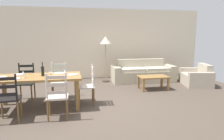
% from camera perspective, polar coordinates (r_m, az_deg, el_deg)
% --- Properties ---
extents(ground_plane, '(9.60, 9.60, 0.02)m').
position_cam_1_polar(ground_plane, '(5.16, -5.03, -9.50)').
color(ground_plane, '#4C4036').
extents(wall_far, '(9.60, 0.16, 2.70)m').
position_cam_1_polar(wall_far, '(8.18, -7.93, 7.10)').
color(wall_far, beige).
rests_on(wall_far, ground_plane).
extents(dining_table, '(1.90, 0.96, 0.75)m').
position_cam_1_polar(dining_table, '(5.02, -19.55, -2.59)').
color(dining_table, olive).
rests_on(dining_table, ground_plane).
extents(dining_chair_near_left, '(0.44, 0.42, 0.96)m').
position_cam_1_polar(dining_chair_near_left, '(4.46, -26.71, -6.96)').
color(dining_chair_near_left, black).
rests_on(dining_chair_near_left, ground_plane).
extents(dining_chair_near_right, '(0.43, 0.41, 0.96)m').
position_cam_1_polar(dining_chair_near_right, '(4.27, -14.82, -6.96)').
color(dining_chair_near_right, beige).
rests_on(dining_chair_near_right, ground_plane).
extents(dining_chair_far_left, '(0.45, 0.43, 0.96)m').
position_cam_1_polar(dining_chair_far_left, '(5.82, -22.63, -3.05)').
color(dining_chair_far_left, black).
rests_on(dining_chair_far_left, ground_plane).
extents(dining_chair_far_right, '(0.42, 0.40, 0.96)m').
position_cam_1_polar(dining_chair_far_right, '(5.75, -14.30, -2.75)').
color(dining_chair_far_right, beige).
rests_on(dining_chair_far_right, ground_plane).
extents(dining_chair_head_east, '(0.41, 0.43, 0.96)m').
position_cam_1_polar(dining_chair_head_east, '(5.06, -6.58, -4.16)').
color(dining_chair_head_east, beige).
rests_on(dining_chair_head_east, ground_plane).
extents(dinner_plate_near_left, '(0.24, 0.24, 0.02)m').
position_cam_1_polar(dinner_plate_near_left, '(4.84, -25.28, -2.21)').
color(dinner_plate_near_left, white).
rests_on(dinner_plate_near_left, dining_table).
extents(fork_near_left, '(0.03, 0.17, 0.01)m').
position_cam_1_polar(fork_near_left, '(4.88, -26.98, -2.32)').
color(fork_near_left, silver).
rests_on(fork_near_left, dining_table).
extents(dinner_plate_near_right, '(0.24, 0.24, 0.02)m').
position_cam_1_polar(dinner_plate_near_right, '(4.71, -14.58, -1.91)').
color(dinner_plate_near_right, white).
rests_on(dinner_plate_near_right, dining_table).
extents(fork_near_right, '(0.03, 0.17, 0.01)m').
position_cam_1_polar(fork_near_right, '(4.72, -16.40, -2.04)').
color(fork_near_right, silver).
rests_on(fork_near_right, dining_table).
extents(dinner_plate_far_left, '(0.24, 0.24, 0.02)m').
position_cam_1_polar(dinner_plate_far_left, '(5.32, -24.05, -1.16)').
color(dinner_plate_far_left, white).
rests_on(dinner_plate_far_left, dining_table).
extents(fork_far_left, '(0.03, 0.17, 0.01)m').
position_cam_1_polar(fork_far_left, '(5.36, -25.61, -1.27)').
color(fork_far_left, silver).
rests_on(fork_far_left, dining_table).
extents(dinner_plate_far_right, '(0.24, 0.24, 0.02)m').
position_cam_1_polar(dinner_plate_far_right, '(5.20, -14.33, -0.86)').
color(dinner_plate_far_right, white).
rests_on(dinner_plate_far_right, dining_table).
extents(fork_far_right, '(0.02, 0.17, 0.01)m').
position_cam_1_polar(fork_far_right, '(5.21, -15.97, -0.98)').
color(fork_far_right, silver).
rests_on(fork_far_right, dining_table).
extents(dinner_plate_head_west, '(0.24, 0.24, 0.02)m').
position_cam_1_polar(dinner_plate_head_west, '(5.17, -28.20, -1.75)').
color(dinner_plate_head_west, white).
rests_on(dinner_plate_head_west, dining_table).
extents(dinner_plate_head_east, '(0.24, 0.24, 0.02)m').
position_cam_1_polar(dinner_plate_head_east, '(4.95, -10.64, -1.23)').
color(dinner_plate_head_east, white).
rests_on(dinner_plate_head_east, dining_table).
extents(fork_head_east, '(0.02, 0.17, 0.01)m').
position_cam_1_polar(fork_head_east, '(4.95, -12.37, -1.36)').
color(fork_head_east, silver).
rests_on(fork_head_east, dining_table).
extents(wine_bottle, '(0.07, 0.07, 0.32)m').
position_cam_1_polar(wine_bottle, '(4.97, -18.54, -0.24)').
color(wine_bottle, black).
rests_on(wine_bottle, dining_table).
extents(wine_glass_near_left, '(0.06, 0.06, 0.16)m').
position_cam_1_polar(wine_glass_near_left, '(4.90, -23.26, -0.74)').
color(wine_glass_near_left, white).
rests_on(wine_glass_near_left, dining_table).
extents(wine_glass_near_right, '(0.06, 0.06, 0.16)m').
position_cam_1_polar(wine_glass_near_right, '(4.80, -12.83, -0.40)').
color(wine_glass_near_right, white).
rests_on(wine_glass_near_right, dining_table).
extents(coffee_cup_primary, '(0.07, 0.07, 0.09)m').
position_cam_1_polar(coffee_cup_primary, '(4.92, -16.57, -1.10)').
color(coffee_cup_primary, beige).
rests_on(coffee_cup_primary, dining_table).
extents(couch, '(2.30, 0.85, 0.80)m').
position_cam_1_polar(couch, '(7.75, 8.41, -0.90)').
color(couch, '#B4AA92').
rests_on(couch, ground_plane).
extents(coffee_table, '(0.90, 0.56, 0.42)m').
position_cam_1_polar(coffee_table, '(6.59, 11.27, -2.22)').
color(coffee_table, olive).
rests_on(coffee_table, ground_plane).
extents(armchair_upholstered, '(1.04, 1.31, 0.72)m').
position_cam_1_polar(armchair_upholstered, '(7.63, 22.46, -2.00)').
color(armchair_upholstered, '#AEA18F').
rests_on(armchair_upholstered, ground_plane).
extents(standing_lamp, '(0.40, 0.40, 1.64)m').
position_cam_1_polar(standing_lamp, '(7.46, -1.76, 7.45)').
color(standing_lamp, '#332D28').
rests_on(standing_lamp, ground_plane).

